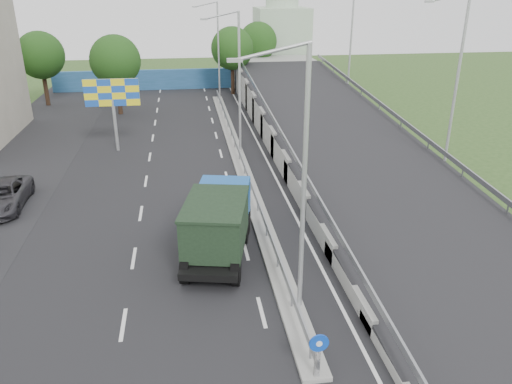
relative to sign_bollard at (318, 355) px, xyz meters
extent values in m
cube|color=black|center=(-3.00, 17.83, -1.03)|extent=(26.00, 90.00, 0.04)
cube|color=gray|center=(0.00, 21.83, -0.93)|extent=(1.00, 44.00, 0.20)
cube|color=gray|center=(12.30, 21.83, 1.32)|extent=(0.10, 50.00, 0.32)
cube|color=gray|center=(2.80, 21.83, 1.32)|extent=(0.10, 50.00, 0.32)
cube|color=gray|center=(0.00, 21.83, -0.28)|extent=(0.08, 44.00, 0.32)
cylinder|color=gray|center=(0.00, 21.83, -0.53)|extent=(0.09, 0.09, 0.60)
cylinder|color=black|center=(0.00, 0.03, -0.23)|extent=(0.20, 0.20, 1.20)
cylinder|color=#0C3FBF|center=(0.00, -0.05, 0.52)|extent=(0.64, 0.05, 0.64)
cylinder|color=white|center=(0.00, -0.08, 0.52)|extent=(0.20, 0.03, 0.20)
cylinder|color=#B2B5B7|center=(0.30, 3.83, 4.17)|extent=(0.18, 0.18, 10.00)
cylinder|color=#B2B5B7|center=(-0.90, 3.83, 8.92)|extent=(2.57, 0.12, 0.66)
cube|color=#B2B5B7|center=(-2.10, 3.83, 8.67)|extent=(0.50, 0.18, 0.12)
cylinder|color=#B2B5B7|center=(0.30, 23.83, 4.17)|extent=(0.18, 0.18, 10.00)
cylinder|color=#B2B5B7|center=(-0.90, 23.83, 8.92)|extent=(2.57, 0.12, 0.66)
cube|color=#B2B5B7|center=(-2.10, 23.83, 8.67)|extent=(0.50, 0.18, 0.12)
cylinder|color=#B2B5B7|center=(0.30, 43.83, 4.17)|extent=(0.18, 0.18, 10.00)
cylinder|color=#B2B5B7|center=(-0.90, 43.83, 8.92)|extent=(2.57, 0.12, 0.66)
cube|color=#B2B5B7|center=(-2.10, 43.83, 8.67)|extent=(0.50, 0.18, 0.12)
cube|color=navy|center=(-4.00, 49.83, 0.17)|extent=(30.00, 0.50, 2.40)
cube|color=#B2CCAD|center=(10.00, 57.83, 3.47)|extent=(7.00, 7.00, 9.00)
cylinder|color=#B2CCAD|center=(10.00, 57.83, 8.47)|extent=(4.40, 4.40, 1.00)
cylinder|color=#B2B5B7|center=(-9.00, 25.83, 0.97)|extent=(0.24, 0.24, 4.00)
cube|color=yellow|center=(-9.00, 25.83, 3.47)|extent=(4.00, 0.20, 2.00)
cylinder|color=black|center=(-10.00, 37.83, 0.97)|extent=(0.44, 0.44, 4.00)
sphere|color=#163E10|center=(-10.00, 37.83, 4.17)|extent=(4.80, 4.80, 4.80)
cylinder|color=black|center=(2.00, 45.83, 0.97)|extent=(0.44, 0.44, 4.00)
sphere|color=#163E10|center=(2.00, 45.83, 4.17)|extent=(4.80, 4.80, 4.80)
cylinder|color=black|center=(-18.00, 42.83, 0.97)|extent=(0.44, 0.44, 4.00)
sphere|color=#163E10|center=(-18.00, 42.83, 4.17)|extent=(4.80, 4.80, 4.80)
cylinder|color=black|center=(6.00, 52.83, 0.97)|extent=(0.44, 0.44, 4.00)
sphere|color=#163E10|center=(6.00, 52.83, 4.17)|extent=(4.80, 4.80, 4.80)
cylinder|color=black|center=(-3.07, 11.08, -0.44)|extent=(0.62, 1.24, 1.18)
cylinder|color=black|center=(-0.97, 10.62, -0.44)|extent=(0.62, 1.24, 1.18)
cylinder|color=black|center=(-3.28, 10.14, -0.44)|extent=(0.62, 1.24, 1.18)
cylinder|color=black|center=(-1.17, 9.68, -0.44)|extent=(0.62, 1.24, 1.18)
cylinder|color=black|center=(-4.08, 6.46, -0.44)|extent=(0.62, 1.24, 1.18)
cylinder|color=black|center=(-1.98, 6.00, -0.44)|extent=(0.62, 1.24, 1.18)
cube|color=black|center=(-2.50, 8.65, -0.28)|extent=(3.84, 7.05, 0.32)
cube|color=#0D4693|center=(-1.96, 11.12, 0.80)|extent=(2.79, 2.21, 1.83)
cube|color=black|center=(-1.78, 11.93, 1.28)|extent=(2.01, 0.50, 0.75)
cube|color=black|center=(-1.77, 12.01, -0.33)|extent=(2.45, 0.69, 0.54)
cube|color=black|center=(-2.64, 8.02, 0.90)|extent=(3.40, 4.55, 1.94)
cube|color=black|center=(-2.64, 8.02, 1.93)|extent=(3.53, 4.67, 0.13)
imported|color=#323136|center=(-14.35, 15.80, -0.29)|extent=(2.61, 5.44, 1.49)
camera|label=1|loc=(-3.77, -12.18, 10.89)|focal=35.00mm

